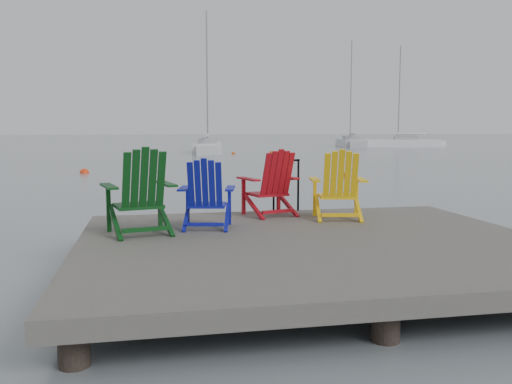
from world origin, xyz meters
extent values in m
plane|color=slate|center=(0.00, 0.00, 0.00)|extent=(400.00, 400.00, 0.00)
cube|color=#2C2A27|center=(0.00, 0.00, 0.40)|extent=(6.00, 5.00, 0.20)
cylinder|color=black|center=(0.00, -2.20, -0.30)|extent=(0.26, 0.26, 1.20)
cylinder|color=black|center=(-2.70, 2.20, -0.30)|extent=(0.26, 0.26, 1.20)
cylinder|color=black|center=(0.00, 2.20, -0.30)|extent=(0.26, 0.26, 1.20)
cylinder|color=black|center=(2.70, 2.20, -0.30)|extent=(0.26, 0.26, 1.20)
cylinder|color=black|center=(0.03, 2.45, 0.95)|extent=(0.04, 0.04, 0.90)
cylinder|color=black|center=(0.47, 2.45, 0.95)|extent=(0.04, 0.04, 0.90)
cylinder|color=black|center=(0.25, 2.45, 1.38)|extent=(0.48, 0.04, 0.04)
cylinder|color=black|center=(0.25, 2.45, 1.05)|extent=(0.44, 0.03, 0.03)
cube|color=#0A3B12|center=(-2.23, 0.90, 0.87)|extent=(0.72, 0.67, 0.05)
cube|color=#0A3B12|center=(-2.64, 1.03, 0.82)|extent=(0.07, 0.07, 0.64)
cube|color=#0A3B12|center=(-1.93, 1.20, 0.82)|extent=(0.07, 0.07, 0.64)
cube|color=#0A3B12|center=(-2.60, 0.78, 1.16)|extent=(0.30, 0.71, 0.03)
cube|color=#0A3B12|center=(-1.85, 0.96, 1.16)|extent=(0.30, 0.71, 0.03)
cube|color=#0A3B12|center=(-2.14, 0.53, 1.26)|extent=(0.62, 0.42, 0.79)
cube|color=#0E1497|center=(-1.26, 1.15, 0.82)|extent=(0.61, 0.56, 0.04)
cube|color=#0E1497|center=(-1.52, 1.40, 0.78)|extent=(0.06, 0.06, 0.55)
cube|color=#0E1497|center=(-0.92, 1.27, 0.78)|extent=(0.06, 0.06, 0.55)
cube|color=#0E1497|center=(-1.59, 1.20, 1.07)|extent=(0.23, 0.61, 0.03)
cube|color=#0E1497|center=(-0.93, 1.06, 1.07)|extent=(0.23, 0.61, 0.03)
cube|color=#0E1497|center=(-1.32, 0.83, 1.15)|extent=(0.53, 0.34, 0.68)
cube|color=#A80C17|center=(-0.16, 2.10, 0.85)|extent=(0.68, 0.64, 0.04)
cube|color=#A80C17|center=(-0.54, 2.21, 0.80)|extent=(0.06, 0.06, 0.60)
cube|color=#A80C17|center=(0.10, 2.39, 0.80)|extent=(0.06, 0.06, 0.60)
cube|color=#A80C17|center=(-0.50, 1.98, 1.11)|extent=(0.30, 0.66, 0.03)
cube|color=#A80C17|center=(0.19, 2.18, 1.11)|extent=(0.30, 0.66, 0.03)
cube|color=#A80C17|center=(-0.07, 1.77, 1.20)|extent=(0.58, 0.41, 0.73)
cube|color=yellow|center=(0.87, 1.55, 0.85)|extent=(0.67, 0.62, 0.04)
cube|color=yellow|center=(0.58, 1.83, 0.80)|extent=(0.06, 0.06, 0.60)
cube|color=yellow|center=(1.24, 1.69, 0.80)|extent=(0.06, 0.06, 0.60)
cube|color=yellow|center=(0.50, 1.61, 1.12)|extent=(0.26, 0.67, 0.03)
cube|color=yellow|center=(1.22, 1.45, 1.12)|extent=(0.26, 0.67, 0.03)
cube|color=yellow|center=(0.79, 1.21, 1.21)|extent=(0.58, 0.38, 0.74)
cube|color=silver|center=(2.68, 38.12, 0.25)|extent=(3.22, 8.73, 1.10)
cube|color=#9E9EA3|center=(2.63, 37.69, 0.95)|extent=(1.85, 2.73, 0.55)
cylinder|color=gray|center=(2.73, 38.54, 6.13)|extent=(0.12, 0.12, 10.66)
cube|color=silver|center=(19.90, 50.52, 0.25)|extent=(4.04, 8.90, 1.10)
cube|color=#9E9EA3|center=(19.81, 50.10, 0.95)|extent=(2.09, 2.86, 0.55)
cylinder|color=gray|center=(19.99, 50.94, 6.19)|extent=(0.12, 0.12, 10.78)
cube|color=white|center=(24.81, 48.06, 0.25)|extent=(8.21, 4.34, 1.10)
cube|color=#9E9EA3|center=(25.19, 47.95, 0.95)|extent=(2.71, 2.09, 0.55)
cylinder|color=gray|center=(24.43, 48.18, 5.77)|extent=(0.12, 0.12, 9.94)
sphere|color=#C2390B|center=(5.82, 14.27, 0.00)|extent=(0.37, 0.37, 0.37)
sphere|color=red|center=(-4.89, 18.12, 0.00)|extent=(0.40, 0.40, 0.40)
sphere|color=#BE3E0B|center=(7.66, 36.25, 0.00)|extent=(0.34, 0.34, 0.34)
sphere|color=#CC490C|center=(4.38, 35.16, 0.00)|extent=(0.33, 0.33, 0.33)
camera|label=1|loc=(-2.07, -6.61, 1.91)|focal=38.00mm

